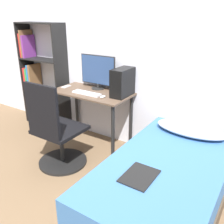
{
  "coord_description": "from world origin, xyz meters",
  "views": [
    {
      "loc": [
        1.67,
        -1.35,
        1.74
      ],
      "look_at": [
        0.31,
        0.72,
        0.75
      ],
      "focal_mm": 40.0,
      "sensor_mm": 36.0,
      "label": 1
    }
  ],
  "objects_px": {
    "bookshelf": "(38,80)",
    "keyboard": "(87,93)",
    "office_chair": "(56,136)",
    "bed": "(165,185)",
    "pc_tower": "(123,82)",
    "monitor": "(98,71)"
  },
  "relations": [
    {
      "from": "office_chair",
      "to": "keyboard",
      "type": "distance_m",
      "value": 0.69
    },
    {
      "from": "bed",
      "to": "office_chair",
      "type": "bearing_deg",
      "value": -178.37
    },
    {
      "from": "monitor",
      "to": "keyboard",
      "type": "height_order",
      "value": "monitor"
    },
    {
      "from": "bookshelf",
      "to": "bed",
      "type": "bearing_deg",
      "value": -17.04
    },
    {
      "from": "office_chair",
      "to": "bookshelf",
      "type": "bearing_deg",
      "value": 145.58
    },
    {
      "from": "office_chair",
      "to": "bed",
      "type": "xyz_separation_m",
      "value": [
        1.34,
        0.04,
        -0.14
      ]
    },
    {
      "from": "keyboard",
      "to": "pc_tower",
      "type": "bearing_deg",
      "value": 24.55
    },
    {
      "from": "bookshelf",
      "to": "bed",
      "type": "relative_size",
      "value": 0.88
    },
    {
      "from": "monitor",
      "to": "pc_tower",
      "type": "xyz_separation_m",
      "value": [
        0.45,
        -0.09,
        -0.07
      ]
    },
    {
      "from": "bed",
      "to": "keyboard",
      "type": "xyz_separation_m",
      "value": [
        -1.33,
        0.53,
        0.52
      ]
    },
    {
      "from": "office_chair",
      "to": "monitor",
      "type": "distance_m",
      "value": 1.05
    },
    {
      "from": "office_chair",
      "to": "monitor",
      "type": "height_order",
      "value": "monitor"
    },
    {
      "from": "pc_tower",
      "to": "office_chair",
      "type": "bearing_deg",
      "value": -119.5
    },
    {
      "from": "pc_tower",
      "to": "bookshelf",
      "type": "bearing_deg",
      "value": 178.28
    },
    {
      "from": "office_chair",
      "to": "pc_tower",
      "type": "height_order",
      "value": "pc_tower"
    },
    {
      "from": "keyboard",
      "to": "pc_tower",
      "type": "height_order",
      "value": "pc_tower"
    },
    {
      "from": "office_chair",
      "to": "keyboard",
      "type": "relative_size",
      "value": 2.62
    },
    {
      "from": "bookshelf",
      "to": "keyboard",
      "type": "xyz_separation_m",
      "value": [
        1.2,
        -0.24,
        0.04
      ]
    },
    {
      "from": "bookshelf",
      "to": "bed",
      "type": "distance_m",
      "value": 2.69
    },
    {
      "from": "bed",
      "to": "keyboard",
      "type": "distance_m",
      "value": 1.53
    },
    {
      "from": "pc_tower",
      "to": "bed",
      "type": "bearing_deg",
      "value": -38.63
    },
    {
      "from": "bed",
      "to": "pc_tower",
      "type": "xyz_separation_m",
      "value": [
        -0.91,
        0.73,
        0.68
      ]
    }
  ]
}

